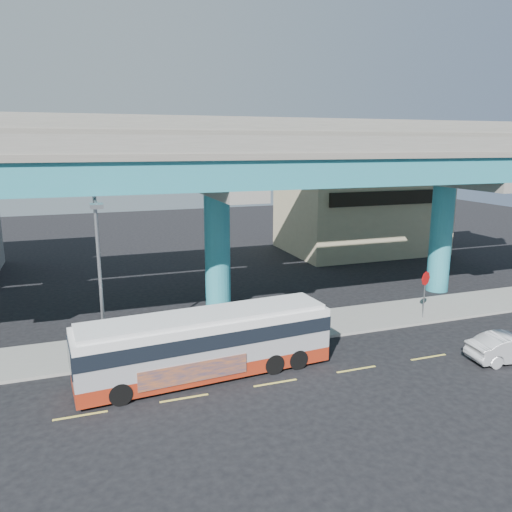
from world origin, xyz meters
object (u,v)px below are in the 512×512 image
object	(u,v)px
sedan	(510,348)
street_lamp	(99,259)
stop_sign	(425,284)
transit_bus	(206,342)

from	to	relation	value
sedan	street_lamp	distance (m)	19.49
street_lamp	stop_sign	size ratio (longest dim) A/B	2.79
transit_bus	street_lamp	xyz separation A→B (m)	(-4.20, 2.02, 3.64)
transit_bus	sedan	distance (m)	14.40
sedan	street_lamp	xyz separation A→B (m)	(-18.18, 5.36, 4.56)
sedan	stop_sign	xyz separation A→B (m)	(-0.26, 6.10, 1.52)
transit_bus	stop_sign	size ratio (longest dim) A/B	4.09
transit_bus	street_lamp	distance (m)	5.92
transit_bus	street_lamp	bearing A→B (deg)	149.79
sedan	transit_bus	bearing A→B (deg)	82.44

